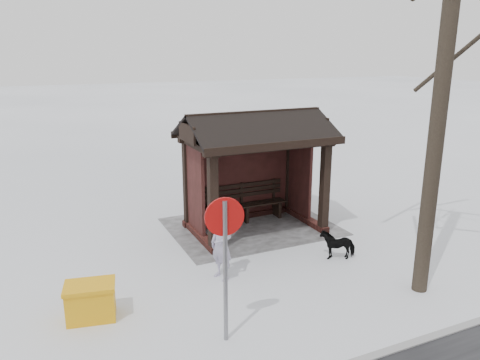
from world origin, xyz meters
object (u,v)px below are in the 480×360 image
object	(u,v)px
bus_shelter	(253,147)
grit_bin	(91,301)
dog	(338,244)
road_sign	(225,240)
pedestrian	(222,244)

from	to	relation	value
bus_shelter	grit_bin	xyz separation A→B (m)	(4.44, 2.75, -1.83)
dog	road_sign	xyz separation A→B (m)	(3.50, 1.82, 1.40)
pedestrian	dog	world-z (taller)	pedestrian
dog	road_sign	size ratio (longest dim) A/B	0.32
bus_shelter	road_sign	xyz separation A→B (m)	(2.56, 4.28, -0.44)
dog	road_sign	bearing A→B (deg)	-43.63
pedestrian	grit_bin	size ratio (longest dim) A/B	1.60
dog	grit_bin	xyz separation A→B (m)	(5.38, 0.29, 0.01)
grit_bin	road_sign	xyz separation A→B (m)	(-1.88, 1.53, 1.39)
grit_bin	road_sign	size ratio (longest dim) A/B	0.39
bus_shelter	dog	bearing A→B (deg)	110.80
pedestrian	road_sign	bearing A→B (deg)	-40.09
bus_shelter	pedestrian	size ratio (longest dim) A/B	2.39
bus_shelter	grit_bin	world-z (taller)	bus_shelter
bus_shelter	road_sign	bearing A→B (deg)	59.07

